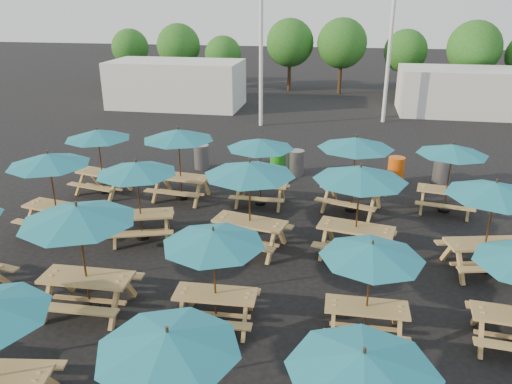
% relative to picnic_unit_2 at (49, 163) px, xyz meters
% --- Properties ---
extents(ground, '(120.00, 120.00, 0.00)m').
position_rel_picnic_unit_2_xyz_m(ground, '(5.65, -0.17, -2.08)').
color(ground, black).
rests_on(ground, ground).
extents(picnic_unit_2, '(2.67, 2.67, 2.39)m').
position_rel_picnic_unit_2_xyz_m(picnic_unit_2, '(0.00, 0.00, 0.00)').
color(picnic_unit_2, tan).
rests_on(picnic_unit_2, ground).
extents(picnic_unit_3, '(2.66, 2.66, 2.30)m').
position_rel_picnic_unit_2_xyz_m(picnic_unit_3, '(-0.09, 3.08, -0.08)').
color(picnic_unit_3, tan).
rests_on(picnic_unit_3, ground).
extents(picnic_unit_5, '(2.45, 2.45, 2.49)m').
position_rel_picnic_unit_2_xyz_m(picnic_unit_5, '(2.82, -3.53, 0.09)').
color(picnic_unit_5, tan).
rests_on(picnic_unit_5, ground).
extents(picnic_unit_6, '(2.79, 2.79, 2.31)m').
position_rel_picnic_unit_2_xyz_m(picnic_unit_6, '(2.61, -0.04, -0.07)').
color(picnic_unit_6, tan).
rests_on(picnic_unit_6, ground).
extents(picnic_unit_7, '(2.60, 2.60, 2.45)m').
position_rel_picnic_unit_2_xyz_m(picnic_unit_7, '(2.77, 3.03, 0.05)').
color(picnic_unit_7, tan).
rests_on(picnic_unit_7, ground).
extents(picnic_unit_8, '(2.43, 2.43, 2.17)m').
position_rel_picnic_unit_2_xyz_m(picnic_unit_8, '(5.86, -6.69, -0.19)').
color(picnic_unit_8, tan).
rests_on(picnic_unit_8, ground).
extents(picnic_unit_9, '(2.17, 2.17, 2.18)m').
position_rel_picnic_unit_2_xyz_m(picnic_unit_9, '(5.67, -3.51, -0.19)').
color(picnic_unit_9, tan).
rests_on(picnic_unit_9, ground).
extents(picnic_unit_10, '(2.86, 2.86, 2.50)m').
position_rel_picnic_unit_2_xyz_m(picnic_unit_10, '(5.74, -0.10, 0.10)').
color(picnic_unit_10, tan).
rests_on(picnic_unit_10, ground).
extents(picnic_unit_11, '(2.22, 2.22, 2.27)m').
position_rel_picnic_unit_2_xyz_m(picnic_unit_11, '(5.48, 3.05, -0.11)').
color(picnic_unit_11, tan).
rests_on(picnic_unit_11, ground).
extents(picnic_unit_12, '(2.45, 2.45, 2.17)m').
position_rel_picnic_unit_2_xyz_m(picnic_unit_12, '(8.52, -6.65, -0.19)').
color(picnic_unit_12, tan).
rests_on(picnic_unit_12, ground).
extents(picnic_unit_13, '(2.04, 2.04, 2.10)m').
position_rel_picnic_unit_2_xyz_m(picnic_unit_13, '(8.74, -3.39, -0.25)').
color(picnic_unit_13, tan).
rests_on(picnic_unit_13, ground).
extents(picnic_unit_14, '(2.82, 2.82, 2.49)m').
position_rel_picnic_unit_2_xyz_m(picnic_unit_14, '(8.55, 0.02, 0.09)').
color(picnic_unit_14, tan).
rests_on(picnic_unit_14, ground).
extents(picnic_unit_15, '(2.96, 2.96, 2.45)m').
position_rel_picnic_unit_2_xyz_m(picnic_unit_15, '(8.46, 3.03, 0.05)').
color(picnic_unit_15, tan).
rests_on(picnic_unit_15, ground).
extents(picnic_unit_18, '(2.76, 2.76, 2.40)m').
position_rel_picnic_unit_2_xyz_m(picnic_unit_18, '(11.67, -0.26, 0.00)').
color(picnic_unit_18, tan).
rests_on(picnic_unit_18, ground).
extents(picnic_unit_19, '(2.51, 2.51, 2.25)m').
position_rel_picnic_unit_2_xyz_m(picnic_unit_19, '(11.39, 3.49, -0.12)').
color(picnic_unit_19, tan).
rests_on(picnic_unit_19, ground).
extents(waste_bin_0, '(0.60, 0.60, 0.96)m').
position_rel_picnic_unit_2_xyz_m(waste_bin_0, '(2.54, 6.30, -1.60)').
color(waste_bin_0, gray).
rests_on(waste_bin_0, ground).
extents(waste_bin_1, '(0.60, 0.60, 0.96)m').
position_rel_picnic_unit_2_xyz_m(waste_bin_1, '(5.63, 6.18, -1.60)').
color(waste_bin_1, '#1E8918').
rests_on(waste_bin_1, ground).
extents(waste_bin_2, '(0.60, 0.60, 0.96)m').
position_rel_picnic_unit_2_xyz_m(waste_bin_2, '(6.34, 6.22, -1.60)').
color(waste_bin_2, gray).
rests_on(waste_bin_2, ground).
extents(waste_bin_3, '(0.60, 0.60, 0.96)m').
position_rel_picnic_unit_2_xyz_m(waste_bin_3, '(10.05, 6.00, -1.60)').
color(waste_bin_3, '#DE550D').
rests_on(waste_bin_3, ground).
extents(waste_bin_4, '(0.60, 0.60, 0.96)m').
position_rel_picnic_unit_2_xyz_m(waste_bin_4, '(11.70, 6.28, -1.60)').
color(waste_bin_4, gray).
rests_on(waste_bin_4, ground).
extents(waste_bin_5, '(0.60, 0.60, 0.96)m').
position_rel_picnic_unit_2_xyz_m(waste_bin_5, '(11.72, 6.11, -1.60)').
color(waste_bin_5, gray).
rests_on(waste_bin_5, ground).
extents(mast_0, '(0.20, 0.20, 12.00)m').
position_rel_picnic_unit_2_xyz_m(mast_0, '(3.65, 13.83, 3.92)').
color(mast_0, silver).
rests_on(mast_0, ground).
extents(mast_1, '(0.20, 0.20, 12.00)m').
position_rel_picnic_unit_2_xyz_m(mast_1, '(10.15, 15.83, 3.92)').
color(mast_1, silver).
rests_on(mast_1, ground).
extents(event_tent_0, '(8.00, 4.00, 2.80)m').
position_rel_picnic_unit_2_xyz_m(event_tent_0, '(-2.35, 17.83, -0.68)').
color(event_tent_0, silver).
rests_on(event_tent_0, ground).
extents(event_tent_1, '(7.00, 4.00, 2.60)m').
position_rel_picnic_unit_2_xyz_m(event_tent_1, '(14.65, 18.83, -0.78)').
color(event_tent_1, silver).
rests_on(event_tent_1, ground).
extents(tree_0, '(2.80, 2.80, 4.24)m').
position_rel_picnic_unit_2_xyz_m(tree_0, '(-8.42, 25.08, 0.75)').
color(tree_0, '#382314').
rests_on(tree_0, ground).
extents(tree_1, '(3.11, 3.11, 4.72)m').
position_rel_picnic_unit_2_xyz_m(tree_1, '(-4.09, 23.74, 1.07)').
color(tree_1, '#382314').
rests_on(tree_1, ground).
extents(tree_2, '(2.59, 2.59, 3.93)m').
position_rel_picnic_unit_2_xyz_m(tree_2, '(-0.74, 23.49, 0.54)').
color(tree_2, '#382314').
rests_on(tree_2, ground).
extents(tree_3, '(3.36, 3.36, 5.09)m').
position_rel_picnic_unit_2_xyz_m(tree_3, '(3.90, 24.55, 1.32)').
color(tree_3, '#382314').
rests_on(tree_3, ground).
extents(tree_4, '(3.41, 3.41, 5.17)m').
position_rel_picnic_unit_2_xyz_m(tree_4, '(7.55, 24.09, 1.37)').
color(tree_4, '#382314').
rests_on(tree_4, ground).
extents(tree_5, '(2.94, 2.94, 4.45)m').
position_rel_picnic_unit_2_xyz_m(tree_5, '(11.88, 24.51, 0.89)').
color(tree_5, '#382314').
rests_on(tree_5, ground).
extents(tree_6, '(3.38, 3.38, 5.13)m').
position_rel_picnic_unit_2_xyz_m(tree_6, '(15.89, 22.73, 1.34)').
color(tree_6, '#382314').
rests_on(tree_6, ground).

